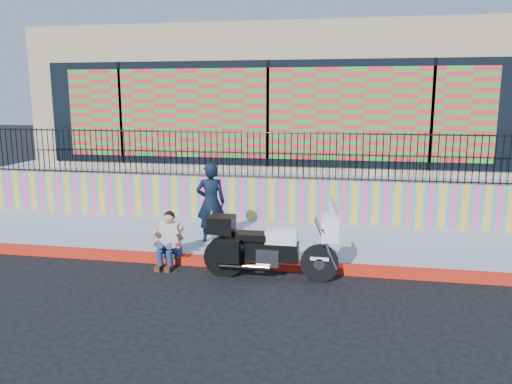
# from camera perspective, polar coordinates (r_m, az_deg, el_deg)

# --- Properties ---
(ground) EXTENTS (90.00, 90.00, 0.00)m
(ground) POSITION_cam_1_polar(r_m,az_deg,el_deg) (9.98, -2.52, -8.46)
(ground) COLOR black
(ground) RESTS_ON ground
(red_curb) EXTENTS (16.00, 0.30, 0.15)m
(red_curb) POSITION_cam_1_polar(r_m,az_deg,el_deg) (9.96, -2.53, -8.05)
(red_curb) COLOR red
(red_curb) RESTS_ON ground
(sidewalk) EXTENTS (16.00, 3.00, 0.15)m
(sidewalk) POSITION_cam_1_polar(r_m,az_deg,el_deg) (11.50, -0.67, -5.44)
(sidewalk) COLOR gray
(sidewalk) RESTS_ON ground
(mural_wall) EXTENTS (16.00, 0.20, 1.10)m
(mural_wall) POSITION_cam_1_polar(r_m,az_deg,el_deg) (12.87, 0.70, -0.81)
(mural_wall) COLOR #FD4285
(mural_wall) RESTS_ON sidewalk
(metal_fence) EXTENTS (15.80, 0.04, 1.20)m
(metal_fence) POSITION_cam_1_polar(r_m,az_deg,el_deg) (12.69, 0.71, 4.28)
(metal_fence) COLOR black
(metal_fence) RESTS_ON mural_wall
(elevated_platform) EXTENTS (16.00, 10.00, 1.25)m
(elevated_platform) POSITION_cam_1_polar(r_m,az_deg,el_deg) (17.86, 3.49, 2.19)
(elevated_platform) COLOR gray
(elevated_platform) RESTS_ON ground
(storefront_building) EXTENTS (14.00, 8.06, 4.00)m
(storefront_building) POSITION_cam_1_polar(r_m,az_deg,el_deg) (17.44, 3.50, 10.64)
(storefront_building) COLOR tan
(storefront_building) RESTS_ON elevated_platform
(police_motorcycle) EXTENTS (2.44, 0.81, 1.52)m
(police_motorcycle) POSITION_cam_1_polar(r_m,az_deg,el_deg) (9.16, 1.49, -6.04)
(police_motorcycle) COLOR black
(police_motorcycle) RESTS_ON ground
(police_officer) EXTENTS (0.73, 0.58, 1.75)m
(police_officer) POSITION_cam_1_polar(r_m,az_deg,el_deg) (10.95, -5.18, -1.20)
(police_officer) COLOR black
(police_officer) RESTS_ON sidewalk
(seated_man) EXTENTS (0.54, 0.71, 1.06)m
(seated_man) POSITION_cam_1_polar(r_m,az_deg,el_deg) (9.99, -10.04, -5.90)
(seated_man) COLOR navy
(seated_man) RESTS_ON ground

